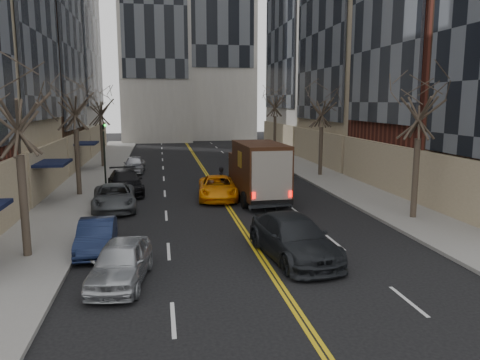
% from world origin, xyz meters
% --- Properties ---
extents(ground, '(160.00, 160.00, 0.00)m').
position_xyz_m(ground, '(0.00, 0.00, 0.00)').
color(ground, black).
rests_on(ground, ground).
extents(sidewalk_left, '(4.00, 66.00, 0.15)m').
position_xyz_m(sidewalk_left, '(-9.00, 27.00, 0.07)').
color(sidewalk_left, slate).
rests_on(sidewalk_left, ground).
extents(sidewalk_right, '(4.00, 66.00, 0.15)m').
position_xyz_m(sidewalk_right, '(9.00, 27.00, 0.07)').
color(sidewalk_right, slate).
rests_on(sidewalk_right, ground).
extents(streetwall_right, '(12.26, 49.00, 34.00)m').
position_xyz_m(streetwall_right, '(16.38, 32.20, 15.09)').
color(streetwall_right, '#4C301E').
rests_on(streetwall_right, ground).
extents(tree_lf_near, '(3.20, 3.20, 8.41)m').
position_xyz_m(tree_lf_near, '(-8.80, 8.00, 6.24)').
color(tree_lf_near, '#382D23').
rests_on(tree_lf_near, sidewalk_left).
extents(tree_lf_mid, '(3.20, 3.20, 8.91)m').
position_xyz_m(tree_lf_mid, '(-8.80, 20.00, 6.60)').
color(tree_lf_mid, '#382D23').
rests_on(tree_lf_mid, sidewalk_left).
extents(tree_lf_far, '(3.20, 3.20, 8.12)m').
position_xyz_m(tree_lf_far, '(-8.80, 33.00, 6.02)').
color(tree_lf_far, '#382D23').
rests_on(tree_lf_far, sidewalk_left).
extents(tree_rt_near, '(3.20, 3.20, 8.71)m').
position_xyz_m(tree_rt_near, '(8.80, 11.00, 6.45)').
color(tree_rt_near, '#382D23').
rests_on(tree_rt_near, sidewalk_right).
extents(tree_rt_mid, '(3.20, 3.20, 8.32)m').
position_xyz_m(tree_rt_mid, '(8.80, 25.00, 6.17)').
color(tree_rt_mid, '#382D23').
rests_on(tree_rt_mid, sidewalk_right).
extents(tree_rt_far, '(3.20, 3.20, 9.11)m').
position_xyz_m(tree_rt_far, '(8.80, 40.00, 6.74)').
color(tree_rt_far, '#382D23').
rests_on(tree_rt_far, sidewalk_right).
extents(traffic_signal, '(0.29, 0.26, 4.70)m').
position_xyz_m(traffic_signal, '(-7.39, 22.00, 2.82)').
color(traffic_signal, black).
rests_on(traffic_signal, sidewalk_left).
extents(ups_truck, '(2.84, 6.55, 3.54)m').
position_xyz_m(ups_truck, '(1.99, 16.68, 1.78)').
color(ups_truck, black).
rests_on(ups_truck, ground).
extents(observer_sedan, '(2.91, 5.72, 1.59)m').
position_xyz_m(observer_sedan, '(1.20, 6.41, 0.79)').
color(observer_sedan, black).
rests_on(observer_sedan, ground).
extents(taxi, '(2.72, 5.16, 1.38)m').
position_xyz_m(taxi, '(-0.30, 17.77, 0.69)').
color(taxi, '#FF960A').
rests_on(taxi, ground).
extents(pedestrian, '(0.51, 0.71, 1.81)m').
position_xyz_m(pedestrian, '(0.10, 18.88, 0.91)').
color(pedestrian, black).
rests_on(pedestrian, ground).
extents(parked_lf_a, '(2.22, 4.35, 1.42)m').
position_xyz_m(parked_lf_a, '(-5.10, 4.94, 0.71)').
color(parked_lf_a, '#ADB1B5').
rests_on(parked_lf_a, ground).
extents(parked_lf_b, '(1.44, 3.92, 1.28)m').
position_xyz_m(parked_lf_b, '(-6.30, 8.44, 0.64)').
color(parked_lf_b, '#111B37').
rests_on(parked_lf_b, ground).
extents(parked_lf_c, '(2.66, 5.11, 1.37)m').
position_xyz_m(parked_lf_c, '(-6.30, 15.93, 0.69)').
color(parked_lf_c, '#474B4E').
rests_on(parked_lf_c, ground).
extents(parked_lf_d, '(2.77, 5.39, 1.50)m').
position_xyz_m(parked_lf_d, '(-6.00, 20.42, 0.75)').
color(parked_lf_d, black).
rests_on(parked_lf_d, ground).
extents(parked_lf_e, '(1.83, 4.15, 1.39)m').
position_xyz_m(parked_lf_e, '(-5.88, 29.61, 0.70)').
color(parked_lf_e, '#B0B1B8').
rests_on(parked_lf_e, ground).
extents(parked_rt_a, '(2.03, 4.79, 1.54)m').
position_xyz_m(parked_rt_a, '(5.54, 25.96, 0.77)').
color(parked_rt_a, '#53565B').
rests_on(parked_rt_a, ground).
extents(parked_rt_b, '(2.69, 5.38, 1.46)m').
position_xyz_m(parked_rt_b, '(5.10, 27.73, 0.73)').
color(parked_rt_b, '#A4A8AC').
rests_on(parked_rt_b, ground).
extents(parked_rt_c, '(1.88, 4.46, 1.28)m').
position_xyz_m(parked_rt_c, '(5.10, 37.42, 0.64)').
color(parked_rt_c, black).
rests_on(parked_rt_c, ground).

